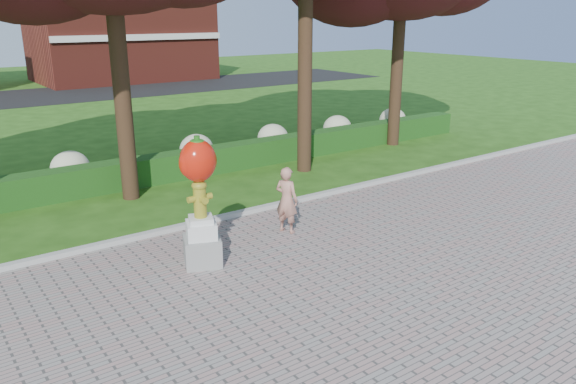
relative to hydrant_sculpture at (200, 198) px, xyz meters
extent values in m
plane|color=#254C13|center=(2.40, -1.02, -1.41)|extent=(100.00, 100.00, 0.00)
cube|color=gray|center=(2.40, -5.02, -1.39)|extent=(40.00, 14.00, 0.04)
cube|color=#ADADA5|center=(2.40, 1.98, -1.33)|extent=(40.00, 0.18, 0.15)
cube|color=#1F4513|center=(2.40, 5.98, -1.01)|extent=(24.00, 0.70, 0.80)
ellipsoid|color=#BDC092|center=(-0.60, 6.98, -0.86)|extent=(1.10, 1.10, 0.99)
ellipsoid|color=#BDC092|center=(3.40, 6.98, -0.86)|extent=(1.10, 1.10, 0.99)
ellipsoid|color=#BDC092|center=(6.40, 6.98, -0.86)|extent=(1.10, 1.10, 0.99)
ellipsoid|color=#BDC092|center=(9.40, 6.98, -0.86)|extent=(1.10, 1.10, 0.99)
ellipsoid|color=#BDC092|center=(12.40, 6.98, -0.86)|extent=(1.10, 1.10, 0.99)
cube|color=black|center=(2.40, 26.98, -1.40)|extent=(50.00, 8.00, 0.02)
cube|color=maroon|center=(10.40, 32.98, 1.79)|extent=(12.00, 8.00, 6.40)
cylinder|color=black|center=(0.40, 4.98, 1.67)|extent=(0.44, 0.44, 6.16)
cylinder|color=black|center=(5.90, 4.48, 2.23)|extent=(0.44, 0.44, 7.28)
cylinder|color=black|center=(10.90, 5.48, 1.53)|extent=(0.44, 0.44, 5.88)
cube|color=gray|center=(0.00, 0.00, -1.09)|extent=(0.90, 0.90, 0.56)
cube|color=silver|center=(0.00, 0.00, -0.65)|extent=(0.73, 0.73, 0.32)
cube|color=silver|center=(0.00, 0.00, -0.43)|extent=(0.58, 0.58, 0.11)
cylinder|color=olive|center=(0.00, 0.00, -0.06)|extent=(0.25, 0.25, 0.63)
ellipsoid|color=olive|center=(0.00, 0.00, 0.26)|extent=(0.29, 0.29, 0.21)
cylinder|color=olive|center=(-0.18, 0.00, 0.01)|extent=(0.14, 0.12, 0.12)
cylinder|color=olive|center=(0.18, 0.00, 0.01)|extent=(0.14, 0.12, 0.12)
cylinder|color=olive|center=(0.00, -0.17, 0.01)|extent=(0.14, 0.14, 0.14)
cylinder|color=olive|center=(0.00, 0.00, 0.35)|extent=(0.09, 0.09, 0.06)
ellipsoid|color=red|center=(0.00, 0.00, 0.74)|extent=(0.71, 0.63, 0.82)
ellipsoid|color=red|center=(-0.20, 0.00, 0.72)|extent=(0.35, 0.35, 0.52)
ellipsoid|color=red|center=(0.20, 0.00, 0.72)|extent=(0.35, 0.35, 0.52)
cylinder|color=#216216|center=(0.00, 0.00, 1.15)|extent=(0.11, 0.11, 0.14)
ellipsoid|color=#216216|center=(0.00, 0.00, 1.11)|extent=(0.27, 0.27, 0.09)
imported|color=tan|center=(2.34, 0.43, -0.61)|extent=(0.55, 0.65, 1.52)
camera|label=1|loc=(-4.54, -9.25, 3.37)|focal=35.00mm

